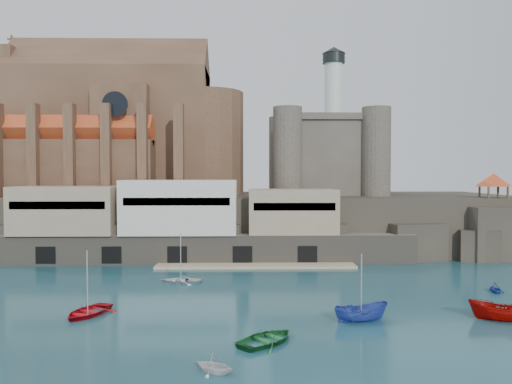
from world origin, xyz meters
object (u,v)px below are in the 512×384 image
Objects in this scene: boat_1 at (214,372)px; church at (120,133)px; pavilion at (494,181)px; boat_0 at (88,315)px; castle_keep at (325,152)px; boat_2 at (361,321)px.

church is at bearing 48.54° from boat_1.
pavilion reaches higher than boat_1.
church is 54.78m from boat_0.
boat_1 is at bearing -105.75° from castle_keep.
pavilion is at bearing -13.48° from church.
boat_2 is at bearing -55.57° from church.
boat_2 is (26.59, -2.64, 0.00)m from boat_0.
boat_0 is (-31.20, -48.51, -18.31)m from castle_keep.
church is 15.30× the size of boat_1.
church is at bearing 22.27° from boat_2.
church is at bearing 166.52° from pavilion.
boat_2 is (-30.54, -36.08, -12.73)m from pavilion.
castle_keep reaches higher than boat_0.
church is at bearing 120.26° from boat_0.
church is 1.60× the size of castle_keep.
boat_2 reaches higher than boat_1.
castle_keep is (40.21, -0.78, -3.81)m from church.
pavilion is 2.08× the size of boat_1.
castle_keep is 9.54× the size of boat_1.
castle_keep is at bearing -17.31° from boat_2.
boat_0 is 1.11× the size of boat_2.
church is 8.69× the size of boat_2.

